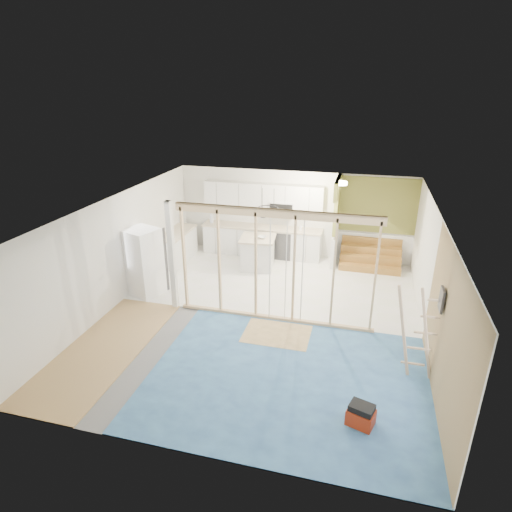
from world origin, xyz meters
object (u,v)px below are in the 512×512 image
(fridge, at_px, (144,262))
(ladder, at_px, (418,333))
(island, at_px, (258,253))
(toolbox, at_px, (361,416))

(fridge, xyz_separation_m, ladder, (6.27, -1.73, 0.03))
(fridge, relative_size, island, 1.62)
(ladder, bearing_deg, fridge, -176.90)
(island, xyz_separation_m, ladder, (3.94, -3.98, 0.42))
(toolbox, distance_m, ladder, 1.88)
(island, height_order, toolbox, island)
(island, bearing_deg, fridge, -142.19)
(fridge, bearing_deg, toolbox, -11.46)
(toolbox, xyz_separation_m, ladder, (0.86, 1.52, 0.70))
(fridge, relative_size, ladder, 0.99)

